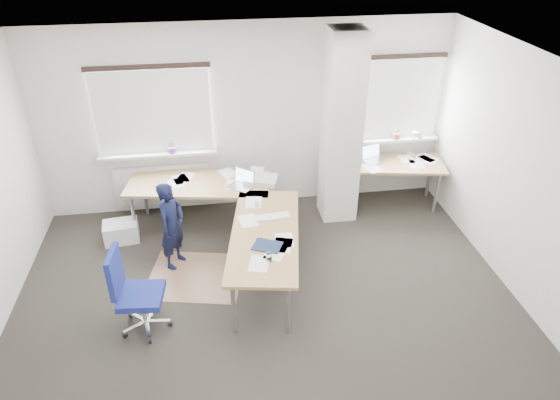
{
  "coord_description": "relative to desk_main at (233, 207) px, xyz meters",
  "views": [
    {
      "loc": [
        -0.51,
        -4.36,
        4.14
      ],
      "look_at": [
        0.27,
        0.9,
        0.95
      ],
      "focal_mm": 32.0,
      "sensor_mm": 36.0,
      "label": 1
    }
  ],
  "objects": [
    {
      "name": "ground",
      "position": [
        0.31,
        -1.22,
        -0.69
      ],
      "size": [
        6.0,
        6.0,
        0.0
      ],
      "primitive_type": "plane",
      "color": "black",
      "rests_on": "ground"
    },
    {
      "name": "room_shell",
      "position": [
        0.49,
        -0.77,
        1.05
      ],
      "size": [
        6.04,
        5.04,
        2.82
      ],
      "color": "beige",
      "rests_on": "ground"
    },
    {
      "name": "floor_mat",
      "position": [
        -0.55,
        -0.49,
        -0.69
      ],
      "size": [
        1.36,
        1.22,
        0.01
      ],
      "primitive_type": "cube",
      "rotation": [
        0.0,
        0.0,
        -0.21
      ],
      "color": "#8B664B",
      "rests_on": "ground"
    },
    {
      "name": "white_crate",
      "position": [
        -1.57,
        0.48,
        -0.55
      ],
      "size": [
        0.51,
        0.38,
        0.28
      ],
      "primitive_type": "cube",
      "rotation": [
        0.0,
        0.0,
        0.12
      ],
      "color": "white",
      "rests_on": "ground"
    },
    {
      "name": "desk_main",
      "position": [
        0.0,
        0.0,
        0.0
      ],
      "size": [
        2.4,
        2.98,
        0.96
      ],
      "rotation": [
        0.0,
        0.0,
        -0.17
      ],
      "color": "#9D7343",
      "rests_on": "ground"
    },
    {
      "name": "desk_side",
      "position": [
        2.56,
        0.88,
        -0.01
      ],
      "size": [
        1.5,
        0.93,
        1.22
      ],
      "rotation": [
        0.0,
        0.0,
        -0.17
      ],
      "color": "#9D7343",
      "rests_on": "ground"
    },
    {
      "name": "task_chair",
      "position": [
        -1.13,
        -1.3,
        -0.4
      ],
      "size": [
        0.57,
        0.57,
        1.05
      ],
      "rotation": [
        0.0,
        0.0,
        -0.11
      ],
      "color": "navy",
      "rests_on": "ground"
    },
    {
      "name": "person",
      "position": [
        -0.79,
        -0.18,
        -0.09
      ],
      "size": [
        0.47,
        0.52,
        1.21
      ],
      "primitive_type": "imported",
      "rotation": [
        0.0,
        0.0,
        1.05
      ],
      "color": "black",
      "rests_on": "ground"
    }
  ]
}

